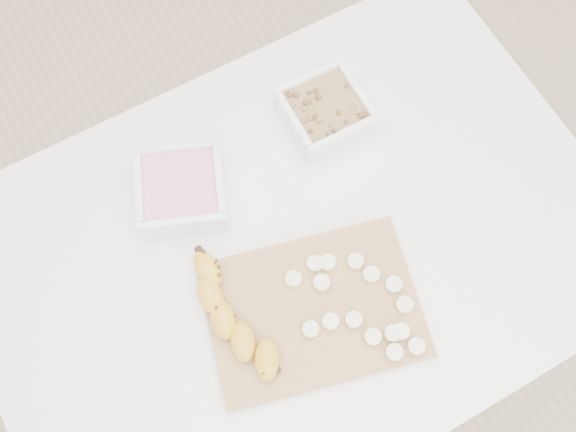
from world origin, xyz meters
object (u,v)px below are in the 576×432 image
table (296,261)px  bowl_granola (325,112)px  cutting_board (313,310)px  bowl_yogurt (182,190)px  banana (234,318)px

table → bowl_granola: bowl_granola is taller
bowl_granola → cutting_board: bearing=-123.2°
bowl_yogurt → banana: 0.22m
bowl_yogurt → banana: bearing=-95.5°
table → cutting_board: cutting_board is taller
bowl_yogurt → bowl_granola: size_ratio=1.36×
table → bowl_yogurt: bowl_yogurt is taller
bowl_yogurt → cutting_board: 0.28m
table → banana: 0.20m
table → bowl_granola: (0.15, 0.17, 0.13)m
bowl_granola → banana: size_ratio=0.61×
bowl_granola → banana: bowl_granola is taller
cutting_board → banana: bearing=159.5°
bowl_granola → banana: bearing=-141.2°
cutting_board → banana: (-0.11, 0.04, 0.03)m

